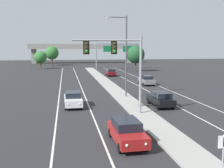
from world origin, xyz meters
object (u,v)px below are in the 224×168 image
(median_sign_post, at_px, (223,150))
(car_receding_grey, at_px, (147,80))
(car_receding_darkred, at_px, (111,72))
(car_oncoming_white, at_px, (73,99))
(street_lamp_median, at_px, (124,52))
(highway_sign_gantry, at_px, (119,48))
(overhead_signal_mast, at_px, (120,59))
(tree_far_right_c, at_px, (136,55))
(tree_far_left_a, at_px, (52,53))
(car_oncoming_red, at_px, (127,131))
(tree_far_left_b, at_px, (41,57))
(car_receding_black, at_px, (161,99))

(median_sign_post, relative_size, car_receding_grey, 0.49)
(median_sign_post, height_order, car_receding_darkred, median_sign_post)
(car_oncoming_white, xyz_separation_m, car_receding_darkred, (9.25, 30.17, 0.00))
(street_lamp_median, xyz_separation_m, highway_sign_gantry, (8.03, 43.97, 0.37))
(overhead_signal_mast, bearing_deg, car_receding_darkred, 81.73)
(highway_sign_gantry, xyz_separation_m, tree_far_right_c, (3.00, -8.06, -1.72))
(median_sign_post, xyz_separation_m, tree_far_left_a, (-11.67, 84.88, 2.81))
(tree_far_left_a, bearing_deg, car_receding_darkred, -68.60)
(car_oncoming_red, xyz_separation_m, highway_sign_gantry, (11.41, 59.99, 5.34))
(street_lamp_median, relative_size, car_oncoming_white, 2.23)
(street_lamp_median, relative_size, car_oncoming_red, 2.22)
(tree_far_left_b, xyz_separation_m, tree_far_right_c, (25.46, -12.84, 0.98))
(median_sign_post, height_order, car_oncoming_red, median_sign_post)
(street_lamp_median, height_order, car_oncoming_white, street_lamp_median)
(car_oncoming_red, height_order, tree_far_left_a, tree_far_left_a)
(overhead_signal_mast, xyz_separation_m, tree_far_left_b, (-12.07, 57.47, -1.80))
(car_receding_grey, height_order, car_receding_darkred, same)
(car_receding_grey, height_order, tree_far_left_a, tree_far_left_a)
(car_receding_black, bearing_deg, car_receding_darkred, 90.13)
(tree_far_left_b, relative_size, tree_far_left_a, 0.79)
(tree_far_left_b, bearing_deg, car_receding_grey, -61.43)
(car_oncoming_red, bearing_deg, street_lamp_median, 78.07)
(overhead_signal_mast, distance_m, car_oncoming_white, 7.65)
(street_lamp_median, bearing_deg, highway_sign_gantry, 79.65)
(street_lamp_median, relative_size, tree_far_right_c, 1.47)
(median_sign_post, height_order, car_receding_grey, median_sign_post)
(street_lamp_median, height_order, car_receding_darkred, street_lamp_median)
(car_receding_black, distance_m, car_receding_darkred, 31.68)
(median_sign_post, distance_m, tree_far_right_c, 58.91)
(tree_far_right_c, bearing_deg, overhead_signal_mast, -106.70)
(car_receding_darkred, bearing_deg, highway_sign_gantry, 73.40)
(median_sign_post, distance_m, car_receding_black, 16.50)
(overhead_signal_mast, height_order, tree_far_right_c, overhead_signal_mast)
(car_oncoming_white, xyz_separation_m, tree_far_left_a, (-5.25, 67.15, 3.57))
(tree_far_left_a, bearing_deg, car_oncoming_red, -83.92)
(car_receding_black, bearing_deg, tree_far_right_c, 78.74)
(overhead_signal_mast, bearing_deg, street_lamp_median, 74.83)
(tree_far_left_a, bearing_deg, car_receding_grey, -70.94)
(median_sign_post, distance_m, tree_far_left_a, 85.73)
(car_oncoming_white, bearing_deg, car_receding_black, -9.19)
(overhead_signal_mast, relative_size, tree_far_right_c, 1.06)
(highway_sign_gantry, bearing_deg, tree_far_left_b, 167.99)
(overhead_signal_mast, distance_m, car_oncoming_red, 8.60)
(car_oncoming_white, height_order, tree_far_left_b, tree_far_left_b)
(tree_far_right_c, bearing_deg, car_receding_grey, -100.73)
(car_receding_grey, xyz_separation_m, highway_sign_gantry, (1.77, 33.23, 5.34))
(street_lamp_median, bearing_deg, car_receding_grey, 59.77)
(street_lamp_median, xyz_separation_m, tree_far_right_c, (11.03, 35.91, -1.34))
(car_oncoming_red, xyz_separation_m, car_oncoming_white, (-3.18, 11.89, 0.00))
(car_oncoming_red, distance_m, tree_far_left_b, 65.75)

